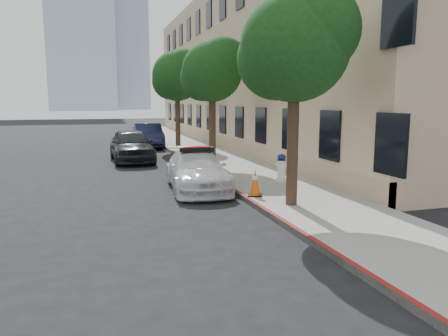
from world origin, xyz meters
name	(u,v)px	position (x,y,z in m)	size (l,w,h in m)	color
ground	(171,201)	(0.00, 0.00, 0.00)	(120.00, 120.00, 0.00)	black
sidewalk	(205,154)	(3.60, 10.00, 0.07)	(3.20, 50.00, 0.15)	gray
curb_strip	(177,155)	(2.06, 10.00, 0.07)	(0.12, 50.00, 0.15)	maroon
building	(268,68)	(9.20, 15.00, 5.00)	(8.00, 36.00, 10.00)	tan
tower_left	(79,1)	(-4.00, 120.00, 30.00)	(18.00, 14.00, 60.00)	#9EA8B7
tower_right	(124,40)	(9.00, 135.00, 22.00)	(14.00, 14.00, 44.00)	#9EA8B7
tree_near	(296,46)	(2.93, -2.01, 4.27)	(2.92, 2.82, 5.62)	black
tree_mid	(213,71)	(2.93, 5.99, 4.16)	(2.77, 2.64, 5.43)	black
tree_far	(178,75)	(2.93, 13.99, 4.39)	(3.10, 3.00, 5.81)	black
police_car	(197,170)	(1.10, 1.35, 0.64)	(2.12, 4.51, 1.42)	silver
parked_car_mid	(131,145)	(-0.36, 8.83, 0.79)	(1.85, 4.61, 1.57)	black
parked_car_far	(148,135)	(1.20, 14.93, 0.75)	(1.58, 4.53, 1.49)	#161A37
fire_hydrant	(281,168)	(4.04, 1.18, 0.61)	(0.40, 0.36, 0.95)	white
traffic_cone	(255,183)	(2.35, -0.72, 0.54)	(0.53, 0.53, 0.78)	black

